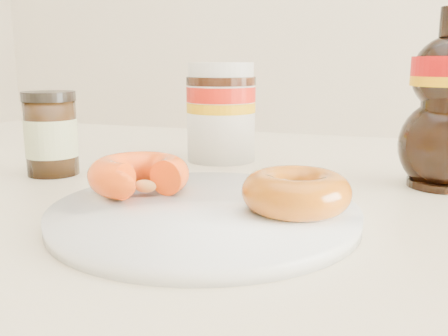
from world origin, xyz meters
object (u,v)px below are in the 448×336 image
(dining_table, at_px, (263,277))
(donut_whole, at_px, (296,192))
(plate, at_px, (204,213))
(nutella_jar, at_px, (221,108))
(donut_bitten, at_px, (139,174))
(dark_jar, at_px, (51,134))

(dining_table, xyz_separation_m, donut_whole, (0.04, -0.07, 0.11))
(dining_table, distance_m, donut_whole, 0.14)
(donut_whole, bearing_deg, plate, -170.58)
(nutella_jar, bearing_deg, donut_whole, -58.09)
(donut_bitten, bearing_deg, dark_jar, 159.30)
(donut_bitten, xyz_separation_m, nutella_jar, (-0.00, 0.23, 0.04))
(donut_bitten, distance_m, dark_jar, 0.18)
(dining_table, bearing_deg, plate, -109.29)
(donut_bitten, height_order, dark_jar, dark_jar)
(donut_bitten, xyz_separation_m, donut_whole, (0.15, -0.01, -0.00))
(plate, xyz_separation_m, dark_jar, (-0.23, 0.11, 0.04))
(dark_jar, bearing_deg, donut_whole, -16.75)
(donut_whole, xyz_separation_m, dark_jar, (-0.31, 0.09, 0.02))
(dining_table, xyz_separation_m, plate, (-0.03, -0.09, 0.09))
(dining_table, bearing_deg, donut_whole, -58.29)
(plate, distance_m, donut_whole, 0.08)
(dining_table, height_order, plate, plate)
(plate, height_order, dark_jar, dark_jar)
(donut_bitten, distance_m, nutella_jar, 0.23)
(dining_table, bearing_deg, dark_jar, 175.65)
(dining_table, xyz_separation_m, nutella_jar, (-0.11, 0.17, 0.15))
(dining_table, relative_size, plate, 5.44)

